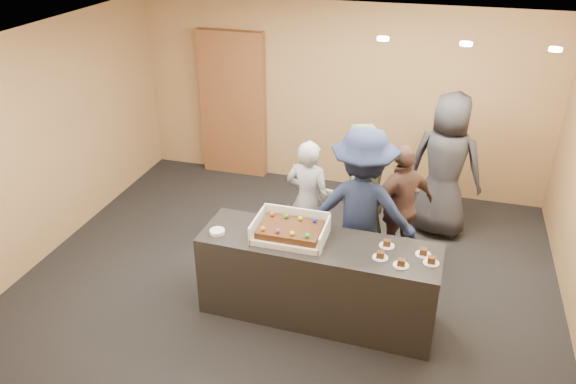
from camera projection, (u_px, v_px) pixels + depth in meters
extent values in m
plane|color=black|center=(292.00, 272.00, 6.62)|extent=(6.00, 6.00, 0.00)
plane|color=white|center=(292.00, 41.00, 5.36)|extent=(6.00, 6.00, 0.00)
cube|color=#A57F4F|center=(339.00, 98.00, 8.11)|extent=(6.00, 0.04, 2.70)
cube|color=#A57F4F|center=(193.00, 318.00, 3.86)|extent=(6.00, 0.04, 2.70)
cube|color=#A57F4F|center=(52.00, 139.00, 6.73)|extent=(0.04, 5.00, 2.70)
cube|color=black|center=(318.00, 279.00, 5.75)|extent=(2.42, 0.76, 0.90)
cube|color=brown|center=(233.00, 105.00, 8.55)|extent=(1.02, 0.15, 2.24)
cube|color=white|center=(290.00, 235.00, 5.60)|extent=(0.70, 0.49, 0.06)
cube|color=white|center=(257.00, 225.00, 5.66)|extent=(0.02, 0.49, 0.19)
cube|color=white|center=(325.00, 235.00, 5.48)|extent=(0.02, 0.49, 0.19)
cube|color=white|center=(297.00, 217.00, 5.77)|extent=(0.70, 0.02, 0.21)
cube|color=#351D0C|center=(290.00, 230.00, 5.57)|extent=(0.61, 0.42, 0.07)
sphere|color=#C75217|center=(272.00, 214.00, 5.73)|extent=(0.05, 0.05, 0.05)
sphere|color=#389F1A|center=(286.00, 216.00, 5.69)|extent=(0.05, 0.05, 0.05)
sphere|color=#C4E618|center=(300.00, 218.00, 5.65)|extent=(0.05, 0.05, 0.05)
sphere|color=#1A26DD|center=(315.00, 220.00, 5.62)|extent=(0.05, 0.05, 0.05)
sphere|color=orange|center=(263.00, 229.00, 5.47)|extent=(0.05, 0.05, 0.05)
sphere|color=#A52383|center=(278.00, 231.00, 5.44)|extent=(0.05, 0.05, 0.05)
sphere|color=yellow|center=(292.00, 233.00, 5.40)|extent=(0.05, 0.05, 0.05)
sphere|color=green|center=(307.00, 236.00, 5.36)|extent=(0.05, 0.05, 0.05)
cylinder|color=white|center=(217.00, 232.00, 5.68)|extent=(0.15, 0.15, 0.04)
cylinder|color=white|center=(380.00, 257.00, 5.30)|extent=(0.15, 0.15, 0.01)
cube|color=#351D0C|center=(380.00, 254.00, 5.28)|extent=(0.07, 0.06, 0.06)
cylinder|color=white|center=(387.00, 246.00, 5.48)|extent=(0.15, 0.15, 0.01)
cube|color=#351D0C|center=(387.00, 243.00, 5.46)|extent=(0.07, 0.06, 0.06)
cylinder|color=white|center=(401.00, 265.00, 5.19)|extent=(0.15, 0.15, 0.01)
cube|color=#351D0C|center=(401.00, 262.00, 5.17)|extent=(0.07, 0.06, 0.06)
cylinder|color=white|center=(423.00, 254.00, 5.35)|extent=(0.15, 0.15, 0.01)
cube|color=#351D0C|center=(424.00, 251.00, 5.33)|extent=(0.07, 0.06, 0.06)
cylinder|color=white|center=(431.00, 263.00, 5.22)|extent=(0.15, 0.15, 0.01)
cube|color=#351D0C|center=(432.00, 260.00, 5.21)|extent=(0.07, 0.06, 0.06)
imported|color=#AAAAB0|center=(308.00, 201.00, 6.60)|extent=(0.60, 0.44, 1.51)
imported|color=gray|center=(355.00, 194.00, 6.51)|extent=(1.07, 1.04, 1.74)
imported|color=#1B2444|center=(362.00, 211.00, 6.01)|extent=(1.24, 0.73, 1.88)
imported|color=brown|center=(401.00, 207.00, 6.43)|extent=(0.91, 0.90, 1.54)
imported|color=#28282E|center=(446.00, 166.00, 7.02)|extent=(1.04, 0.81, 1.89)
cylinder|color=#FFEAC6|center=(383.00, 39.00, 5.60)|extent=(0.12, 0.12, 0.03)
cylinder|color=#FFEAC6|center=(466.00, 44.00, 5.40)|extent=(0.12, 0.12, 0.03)
cylinder|color=#FFEAC6|center=(556.00, 49.00, 5.20)|extent=(0.12, 0.12, 0.03)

